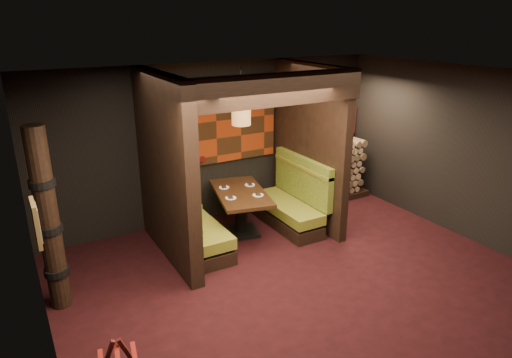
% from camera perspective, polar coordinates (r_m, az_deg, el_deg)
% --- Properties ---
extents(floor, '(6.50, 5.50, 0.02)m').
position_cam_1_polar(floor, '(6.71, 5.65, -12.65)').
color(floor, black).
rests_on(floor, ground).
extents(ceiling, '(6.50, 5.50, 0.02)m').
position_cam_1_polar(ceiling, '(5.73, 6.62, 12.43)').
color(ceiling, black).
rests_on(ceiling, ground).
extents(wall_back, '(6.50, 0.02, 2.85)m').
position_cam_1_polar(wall_back, '(8.36, -4.99, 4.69)').
color(wall_back, black).
rests_on(wall_back, ground).
extents(wall_front, '(6.50, 0.02, 2.85)m').
position_cam_1_polar(wall_front, '(4.38, 28.04, -12.13)').
color(wall_front, black).
rests_on(wall_front, ground).
extents(wall_left, '(0.02, 5.50, 2.85)m').
position_cam_1_polar(wall_left, '(5.06, -25.83, -7.49)').
color(wall_left, black).
rests_on(wall_left, ground).
extents(wall_right, '(0.02, 5.50, 2.85)m').
position_cam_1_polar(wall_right, '(8.33, 24.68, 2.91)').
color(wall_right, black).
rests_on(wall_right, ground).
extents(partition_left, '(0.20, 2.20, 2.85)m').
position_cam_1_polar(partition_left, '(6.89, -11.26, 1.14)').
color(partition_left, black).
rests_on(partition_left, floor).
extents(partition_right, '(0.15, 2.10, 2.85)m').
position_cam_1_polar(partition_right, '(8.11, 6.60, 4.18)').
color(partition_right, black).
rests_on(partition_right, floor).
extents(header_beam, '(2.85, 0.18, 0.44)m').
position_cam_1_polar(header_beam, '(6.32, 2.55, 11.09)').
color(header_beam, black).
rests_on(header_beam, partition_left).
extents(tapa_back_panel, '(2.40, 0.06, 1.55)m').
position_cam_1_polar(tapa_back_panel, '(8.21, -5.08, 7.26)').
color(tapa_back_panel, '#912E0D').
rests_on(tapa_back_panel, wall_back).
extents(tapa_side_panel, '(0.04, 1.85, 1.45)m').
position_cam_1_polar(tapa_side_panel, '(6.97, -11.03, 5.00)').
color(tapa_side_panel, '#912E0D').
rests_on(tapa_side_panel, partition_left).
extents(lacquer_shelf, '(0.60, 0.12, 0.07)m').
position_cam_1_polar(lacquer_shelf, '(8.10, -8.46, 2.27)').
color(lacquer_shelf, '#570C0C').
rests_on(lacquer_shelf, wall_back).
extents(booth_bench_left, '(0.68, 1.60, 1.14)m').
position_cam_1_polar(booth_bench_left, '(7.39, -7.88, -5.94)').
color(booth_bench_left, black).
rests_on(booth_bench_left, floor).
extents(booth_bench_right, '(0.68, 1.60, 1.14)m').
position_cam_1_polar(booth_bench_right, '(8.20, 4.45, -3.15)').
color(booth_bench_right, black).
rests_on(booth_bench_right, floor).
extents(dining_table, '(1.12, 1.62, 0.78)m').
position_cam_1_polar(dining_table, '(7.80, -1.91, -3.19)').
color(dining_table, black).
rests_on(dining_table, floor).
extents(place_settings, '(0.75, 0.78, 0.03)m').
position_cam_1_polar(place_settings, '(7.71, -1.93, -1.50)').
color(place_settings, white).
rests_on(place_settings, dining_table).
extents(pendant_lamp, '(0.30, 0.30, 0.91)m').
position_cam_1_polar(pendant_lamp, '(7.28, -1.87, 8.51)').
color(pendant_lamp, '#A36D37').
rests_on(pendant_lamp, ceiling).
extents(framed_picture, '(0.05, 0.36, 0.46)m').
position_cam_1_polar(framed_picture, '(5.07, -25.77, -4.97)').
color(framed_picture, olive).
rests_on(framed_picture, wall_left).
extents(totem_column, '(0.31, 0.31, 2.40)m').
position_cam_1_polar(totem_column, '(6.17, -24.50, -4.93)').
color(totem_column, black).
rests_on(totem_column, floor).
extents(firewood_stack, '(1.73, 0.70, 1.22)m').
position_cam_1_polar(firewood_stack, '(9.42, 8.94, 1.08)').
color(firewood_stack, black).
rests_on(firewood_stack, floor).
extents(mosaic_header, '(1.83, 0.10, 0.56)m').
position_cam_1_polar(mosaic_header, '(9.43, 7.98, 6.78)').
color(mosaic_header, maroon).
rests_on(mosaic_header, wall_back).
extents(bay_front_post, '(0.08, 0.08, 2.85)m').
position_cam_1_polar(bay_front_post, '(8.37, 6.05, 4.67)').
color(bay_front_post, black).
rests_on(bay_front_post, floor).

